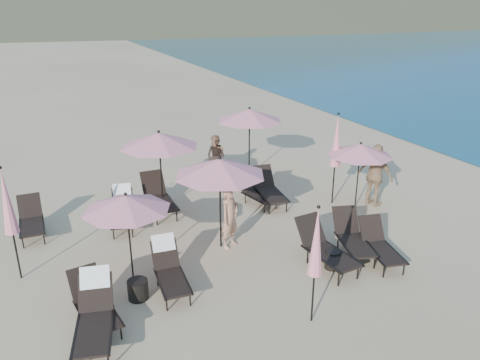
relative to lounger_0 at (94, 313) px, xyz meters
name	(u,v)px	position (x,y,z in m)	size (l,w,h in m)	color
ground	(300,275)	(4.56, 0.30, -0.52)	(800.00, 800.00, 0.00)	#D6BA8C
lounger_0	(94,313)	(0.00, 0.00, 0.00)	(0.99, 1.85, 1.10)	black
lounger_1	(94,304)	(0.03, 0.42, -0.10)	(0.86, 1.66, 0.91)	black
lounger_2	(169,268)	(1.69, 1.02, -0.05)	(0.68, 1.63, 1.00)	black
lounger_3	(325,247)	(5.28, 0.44, -0.04)	(0.86, 1.84, 1.03)	black
lounger_4	(353,236)	(6.24, 0.67, -0.07)	(1.06, 1.79, 0.97)	black
lounger_5	(380,244)	(6.62, 0.11, -0.10)	(0.92, 1.66, 0.90)	black
lounger_6	(31,220)	(-1.00, 4.94, -0.09)	(0.63, 1.60, 0.92)	black
lounger_7	(123,209)	(1.34, 4.52, -0.05)	(0.89, 1.69, 1.00)	black
lounger_8	(158,196)	(2.47, 4.99, -0.03)	(0.72, 1.83, 1.05)	black
lounger_9	(256,192)	(5.36, 4.36, -0.13)	(0.88, 1.56, 0.85)	black
lounger_10	(269,189)	(5.75, 4.28, -0.06)	(0.86, 1.80, 1.00)	black
umbrella_open_0	(126,203)	(1.03, 1.77, 1.30)	(1.92, 1.92, 2.06)	black
umbrella_open_1	(220,167)	(3.38, 2.28, 1.62)	(2.25, 2.25, 2.43)	black
umbrella_open_2	(360,150)	(8.01, 2.90, 1.30)	(1.92, 1.92, 2.07)	black
umbrella_open_3	(159,140)	(2.63, 5.09, 1.65)	(2.29, 2.29, 2.46)	black
umbrella_open_4	(249,115)	(6.25, 6.80, 1.68)	(2.31, 2.31, 2.49)	black
umbrella_closed_0	(316,243)	(3.91, -1.22, 1.20)	(0.29, 0.29, 2.47)	black
umbrella_closed_1	(337,141)	(7.56, 3.47, 1.46)	(0.33, 0.33, 2.86)	black
umbrella_closed_2	(7,202)	(-1.30, 2.72, 1.34)	(0.31, 0.31, 2.68)	black
side_table_0	(138,289)	(0.97, 0.88, -0.31)	(0.44, 0.44, 0.43)	black
side_table_1	(332,259)	(5.39, 0.26, -0.30)	(0.36, 0.36, 0.45)	black
beachgoer_a	(230,217)	(3.60, 2.20, 0.28)	(0.59, 0.39, 1.62)	tan
beachgoer_b	(216,157)	(5.09, 7.06, 0.24)	(0.74, 0.58, 1.53)	#9A6A4F
beachgoer_c	(376,175)	(8.62, 2.84, 0.44)	(1.13, 0.47, 1.93)	tan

